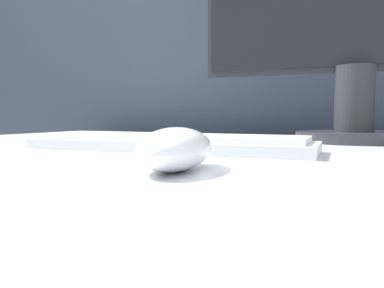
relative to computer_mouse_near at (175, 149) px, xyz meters
name	(u,v)px	position (x,y,z in m)	size (l,w,h in m)	color
partition_panel	(303,138)	(0.00, 0.87, -0.04)	(5.00, 0.03, 1.48)	#333D4C
computer_mouse_near	(175,149)	(0.00, 0.00, 0.00)	(0.08, 0.13, 0.04)	white
keyboard	(167,143)	(-0.11, 0.18, -0.01)	(0.44, 0.13, 0.02)	silver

